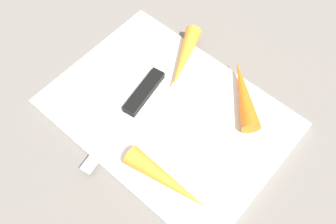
{
  "coord_description": "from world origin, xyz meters",
  "views": [
    {
      "loc": [
        0.2,
        -0.23,
        0.53
      ],
      "look_at": [
        0.0,
        0.0,
        0.01
      ],
      "focal_mm": 41.4,
      "sensor_mm": 36.0,
      "label": 1
    }
  ],
  "objects_px": {
    "knife": "(139,98)",
    "carrot_shortest": "(183,59)",
    "carrot_medium": "(244,93)",
    "cutting_board": "(168,114)",
    "carrot_longest": "(167,180)"
  },
  "relations": [
    {
      "from": "knife",
      "to": "carrot_shortest",
      "type": "height_order",
      "value": "carrot_shortest"
    },
    {
      "from": "carrot_medium",
      "to": "carrot_shortest",
      "type": "bearing_deg",
      "value": 48.82
    },
    {
      "from": "carrot_shortest",
      "to": "carrot_medium",
      "type": "bearing_deg",
      "value": 71.63
    },
    {
      "from": "cutting_board",
      "to": "knife",
      "type": "distance_m",
      "value": 0.05
    },
    {
      "from": "cutting_board",
      "to": "carrot_medium",
      "type": "bearing_deg",
      "value": 53.36
    },
    {
      "from": "cutting_board",
      "to": "carrot_longest",
      "type": "xyz_separation_m",
      "value": [
        0.08,
        -0.09,
        0.02
      ]
    },
    {
      "from": "carrot_longest",
      "to": "carrot_shortest",
      "type": "height_order",
      "value": "carrot_longest"
    },
    {
      "from": "cutting_board",
      "to": "carrot_shortest",
      "type": "xyz_separation_m",
      "value": [
        -0.04,
        0.09,
        0.02
      ]
    },
    {
      "from": "cutting_board",
      "to": "carrot_shortest",
      "type": "height_order",
      "value": "carrot_shortest"
    },
    {
      "from": "knife",
      "to": "carrot_medium",
      "type": "distance_m",
      "value": 0.16
    },
    {
      "from": "cutting_board",
      "to": "carrot_medium",
      "type": "height_order",
      "value": "carrot_medium"
    },
    {
      "from": "carrot_shortest",
      "to": "carrot_longest",
      "type": "bearing_deg",
      "value": 10.67
    },
    {
      "from": "knife",
      "to": "carrot_longest",
      "type": "distance_m",
      "value": 0.15
    },
    {
      "from": "carrot_medium",
      "to": "cutting_board",
      "type": "bearing_deg",
      "value": 97.23
    },
    {
      "from": "knife",
      "to": "carrot_medium",
      "type": "height_order",
      "value": "carrot_medium"
    }
  ]
}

